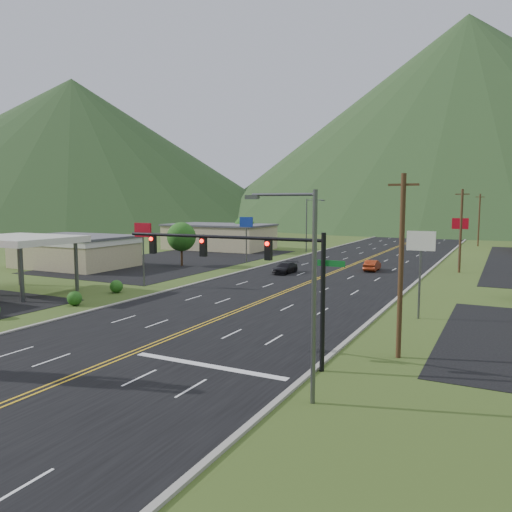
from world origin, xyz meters
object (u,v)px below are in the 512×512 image
at_px(streetlight_east, 307,282).
at_px(gas_canopy, 19,241).
at_px(streetlight_west, 308,221).
at_px(car_red_far, 372,266).
at_px(car_dark_mid, 285,268).
at_px(traffic_signal, 251,262).

height_order(streetlight_east, gas_canopy, streetlight_east).
distance_m(streetlight_east, gas_canopy, 35.28).
distance_m(streetlight_east, streetlight_west, 64.21).
distance_m(streetlight_east, car_red_far, 42.46).
distance_m(gas_canopy, car_red_far, 39.48).
bearing_deg(gas_canopy, streetlight_east, -19.88).
relative_size(gas_canopy, car_dark_mid, 2.29).
height_order(traffic_signal, car_red_far, traffic_signal).
height_order(streetlight_east, car_red_far, streetlight_east).
distance_m(streetlight_west, car_red_far, 24.49).
height_order(traffic_signal, gas_canopy, traffic_signal).
bearing_deg(streetlight_east, car_dark_mid, 114.83).
height_order(car_dark_mid, car_red_far, car_red_far).
distance_m(traffic_signal, streetlight_west, 58.88).
relative_size(streetlight_east, car_red_far, 2.21).
distance_m(traffic_signal, car_red_far, 37.96).
bearing_deg(streetlight_east, car_red_far, 100.05).
relative_size(streetlight_west, car_dark_mid, 2.06).
bearing_deg(car_dark_mid, traffic_signal, -67.48).
bearing_deg(streetlight_west, car_red_far, -49.94).
height_order(streetlight_west, gas_canopy, streetlight_west).
xyz_separation_m(streetlight_west, car_red_far, (15.49, -18.42, -4.51)).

